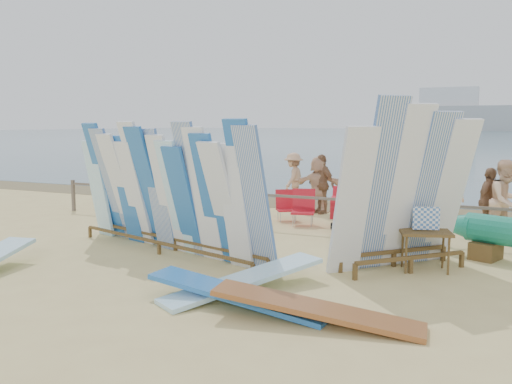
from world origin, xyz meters
The scene contains 24 objects.
ground centered at (0.00, 0.00, 0.00)m, with size 160.00×160.00×0.00m, color #D6C27B.
ocean centered at (0.00, 128.00, 0.00)m, with size 320.00×240.00×0.02m, color #426576.
wet_sand_strip centered at (0.00, 7.20, 0.00)m, with size 40.00×2.60×0.01m, color brown.
distant_ship centered at (-12.00, 180.00, 5.31)m, with size 45.00×8.00×14.00m.
fence centered at (0.00, 3.00, 0.63)m, with size 12.08×0.08×0.90m.
main_surfboard_rack centered at (-0.65, -0.16, 1.17)m, with size 5.11×2.05×2.60m.
side_surfboard_rack centered at (3.75, 0.47, 1.34)m, with size 2.33×2.36×2.97m.
vendor_table centered at (4.12, 0.57, 0.37)m, with size 0.98×0.82×1.12m.
flat_board_c centered at (3.21, -2.57, 0.00)m, with size 0.56×2.70×0.07m, color #995829.
flat_board_d centered at (2.01, -2.41, 0.00)m, with size 0.56×2.70×0.07m, color #2465B6.
flat_board_b centered at (1.80, -1.77, 0.00)m, with size 0.56×2.70×0.07m, color #97D7F3.
beach_chair_left centered at (0.79, 3.68, 0.26)m, with size 0.69×0.70×0.89m.
beach_chair_right centered at (0.19, 4.09, 0.23)m, with size 0.70×0.71×0.80m.
stroller centered at (1.71, 3.77, 0.39)m, with size 0.62×0.80×0.98m.
beachgoer_8 centered at (5.35, 3.71, 0.88)m, with size 0.86×0.41×1.76m, color beige.
beachgoer_1 centered at (-4.45, 5.81, 0.89)m, with size 0.65×0.36×1.79m, color #8C6042.
beachgoer_4 centered at (0.64, 5.60, 0.83)m, with size 0.98×0.42×1.66m, color #8C6042.
beachgoer_10 centered at (5.01, 4.13, 0.77)m, with size 0.91×0.39×1.55m, color #8C6042.
beachgoer_5 centered at (0.55, 5.61, 0.80)m, with size 1.49×0.48×1.61m, color beige.
beachgoer_11 centered at (-4.97, 5.81, 0.83)m, with size 1.54×0.50×1.66m, color beige.
beachgoer_9 centered at (3.85, 5.49, 0.89)m, with size 1.15×0.47×1.78m, color tan.
beachgoer_0 centered at (-5.47, 5.30, 0.84)m, with size 0.82×0.39×1.67m, color tan.
beachgoer_3 centered at (-0.63, 6.75, 0.81)m, with size 1.05×0.43×1.62m, color tan.
beachgoer_extra_1 centered at (-5.70, 5.11, 0.81)m, with size 0.95×0.41×1.62m, color #8C6042.
Camera 1 is at (5.26, -8.89, 2.53)m, focal length 38.00 mm.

